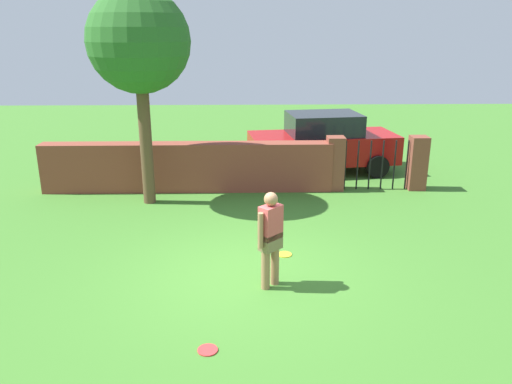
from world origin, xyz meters
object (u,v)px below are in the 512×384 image
Objects in this scene: frisbee_red at (208,350)px; person at (271,236)px; tree at (139,43)px; frisbee_yellow at (285,254)px; car at (323,143)px.

person is at bearing 62.21° from frisbee_red.
person is 6.00× the size of frisbee_red.
frisbee_yellow is (3.05, -3.06, -3.70)m from tree.
car reaches higher than person.
tree is 3.03× the size of person.
frisbee_red is at bearing -113.13° from frisbee_yellow.
car reaches higher than frisbee_red.
tree is at bearing 134.89° from frisbee_yellow.
car is at bearing 29.92° from tree.
person is 1.51m from frisbee_yellow.
car is (4.58, 2.64, -2.85)m from tree.
frisbee_red is (-0.91, -1.72, -0.89)m from person.
frisbee_yellow is at bearing 66.87° from frisbee_red.
tree reaches higher than car.
tree is 1.12× the size of car.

